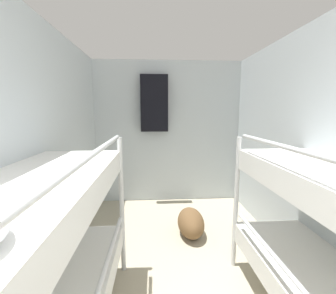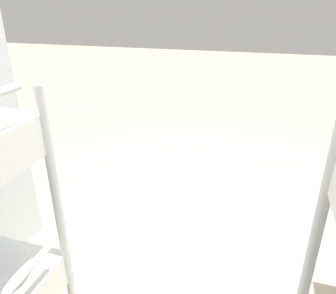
% 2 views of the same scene
% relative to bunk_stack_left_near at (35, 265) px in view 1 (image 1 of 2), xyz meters
% --- Properties ---
extents(wall_left, '(0.06, 4.19, 2.38)m').
position_rel_bunk_stack_left_near_xyz_m(wall_left, '(-0.37, 0.65, 0.44)').
color(wall_left, silver).
rests_on(wall_left, ground_plane).
extents(wall_right, '(0.06, 4.19, 2.38)m').
position_rel_bunk_stack_left_near_xyz_m(wall_right, '(2.13, 0.65, 0.44)').
color(wall_right, silver).
rests_on(wall_right, ground_plane).
extents(wall_back, '(2.56, 0.06, 2.38)m').
position_rel_bunk_stack_left_near_xyz_m(wall_back, '(0.88, 2.71, 0.44)').
color(wall_back, silver).
rests_on(wall_back, ground_plane).
extents(bunk_stack_left_near, '(0.69, 1.77, 1.36)m').
position_rel_bunk_stack_left_near_xyz_m(bunk_stack_left_near, '(0.00, 0.00, 0.00)').
color(bunk_stack_left_near, silver).
rests_on(bunk_stack_left_near, ground_plane).
extents(duffel_bag, '(0.33, 0.56, 0.33)m').
position_rel_bunk_stack_left_near_xyz_m(duffel_bag, '(1.09, 1.51, -0.59)').
color(duffel_bag, brown).
rests_on(duffel_bag, ground_plane).
extents(hanging_coat, '(0.44, 0.12, 0.90)m').
position_rel_bunk_stack_left_near_xyz_m(hanging_coat, '(0.65, 2.56, 0.93)').
color(hanging_coat, black).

